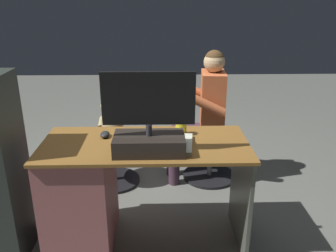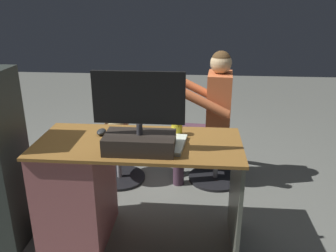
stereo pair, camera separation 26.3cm
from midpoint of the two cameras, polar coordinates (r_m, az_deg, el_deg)
ground_plane at (r=2.98m, az=-5.67°, el=-12.52°), size 10.00×10.00×0.00m
desk at (r=2.47m, az=-14.94°, el=-10.21°), size 1.32×0.60×0.74m
monitor at (r=2.08m, az=-6.71°, el=-0.77°), size 0.54×0.24×0.48m
keyboard at (r=2.35m, az=-6.63°, el=-1.48°), size 0.42×0.14×0.02m
computer_mouse at (r=2.39m, az=-13.28°, el=-1.38°), size 0.06×0.10×0.04m
cup at (r=2.35m, az=-1.07°, el=-0.32°), size 0.07×0.07×0.10m
tv_remote at (r=2.19m, az=-11.23°, el=-3.54°), size 0.12×0.15×0.02m
notebook_binder at (r=2.20m, az=-2.40°, el=-2.93°), size 0.25×0.32×0.02m
office_chair_teddy at (r=3.23m, az=-11.26°, el=-4.69°), size 0.47×0.47×0.44m
teddy_bear at (r=3.12m, az=-11.63°, el=0.69°), size 0.22×0.22×0.31m
visitor_chair at (r=3.27m, az=4.53°, el=-4.23°), size 0.49×0.49×0.44m
person at (r=3.10m, az=3.35°, el=2.97°), size 0.51×0.50×1.19m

